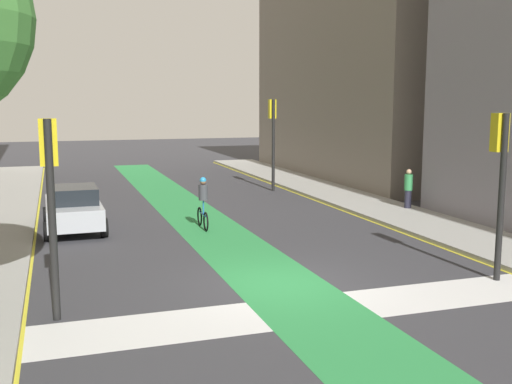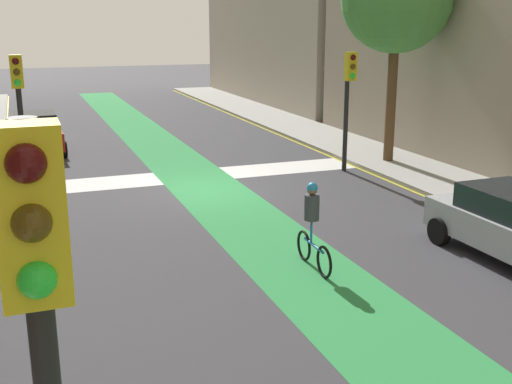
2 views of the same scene
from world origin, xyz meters
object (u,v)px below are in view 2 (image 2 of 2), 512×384
traffic_signal_near_left (349,89)px  cyclist_in_lane (313,224)px  traffic_signal_far_right (46,366)px  car_red_right_near (35,132)px  traffic_signal_near_right (19,98)px

traffic_signal_near_left → cyclist_in_lane: 9.41m
traffic_signal_far_right → cyclist_in_lane: size_ratio=2.47×
car_red_right_near → cyclist_in_lane: size_ratio=2.30×
traffic_signal_far_right → cyclist_in_lane: traffic_signal_far_right is taller
traffic_signal_near_left → traffic_signal_far_right: (10.52, 15.79, 0.31)m
traffic_signal_near_left → traffic_signal_far_right: size_ratio=0.90×
traffic_signal_near_right → cyclist_in_lane: (-5.56, 8.31, -1.96)m
car_red_right_near → cyclist_in_lane: bearing=108.5°
traffic_signal_near_right → car_red_right_near: (-0.48, -6.85, -2.13)m
traffic_signal_near_left → cyclist_in_lane: traffic_signal_near_left is taller
traffic_signal_far_right → car_red_right_near: 23.34m
traffic_signal_near_right → traffic_signal_near_left: (-10.54, 0.57, -0.04)m
traffic_signal_near_right → traffic_signal_far_right: (-0.02, 16.36, 0.27)m
traffic_signal_near_left → cyclist_in_lane: bearing=57.2°
traffic_signal_far_right → cyclist_in_lane: 10.02m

